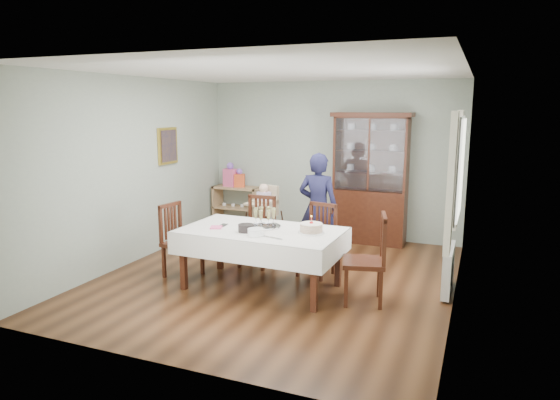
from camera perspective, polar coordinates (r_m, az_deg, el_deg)
The scene contains 25 objects.
floor at distance 6.80m, azimuth -0.35°, elevation -8.87°, with size 5.00×5.00×0.00m, color #593319.
room_shell at distance 6.92m, azimuth 1.33°, elevation 5.96°, with size 5.00×5.00×5.00m.
dining_table at distance 6.33m, azimuth -2.13°, elevation -6.69°, with size 2.03×1.21×0.76m.
china_cabinet at distance 8.43m, azimuth 10.30°, elevation 2.66°, with size 1.30×0.48×2.18m.
sideboard at distance 9.40m, azimuth -4.89°, elevation -0.86°, with size 0.90×0.38×0.80m.
picture_frame at distance 8.21m, azimuth -12.71°, elevation 6.06°, with size 0.04×0.48×0.58m, color gold.
window at distance 6.26m, azimuth 19.91°, elevation 3.40°, with size 0.04×1.02×1.22m, color white.
curtain_left at distance 5.66m, azimuth 18.96°, elevation 1.73°, with size 0.07×0.30×1.55m, color silver.
curtain_right at distance 6.89m, azimuth 19.59°, elevation 3.19°, with size 0.07×0.30×1.55m, color silver.
radiator at distance 6.53m, azimuth 18.68°, elevation -7.50°, with size 0.10×0.80×0.55m, color white.
chair_far_left at distance 7.24m, azimuth -2.65°, elevation -5.19°, with size 0.45×0.45×1.00m.
chair_far_right at distance 6.84m, azimuth 4.19°, elevation -6.21°, with size 0.51×0.51×0.97m.
chair_end_left at distance 6.92m, azimuth -11.14°, elevation -6.16°, with size 0.50×0.50×0.99m.
chair_end_right at distance 5.98m, azimuth 9.69°, elevation -8.62°, with size 0.57×0.57×1.06m.
woman at distance 7.33m, azimuth 4.36°, elevation -0.88°, with size 0.59×0.39×1.62m, color black.
high_chair at distance 7.99m, azimuth -1.83°, elevation -2.76°, with size 0.59×0.59×1.07m.
champagne_tray at distance 6.33m, azimuth -1.74°, elevation -2.46°, with size 0.40×0.40×0.24m.
birthday_cake at distance 6.06m, azimuth 3.59°, elevation -3.25°, with size 0.32×0.32×0.22m.
plate_stack_dark at distance 6.12m, azimuth -3.91°, elevation -3.22°, with size 0.20×0.20×0.09m, color black.
plate_stack_white at distance 5.93m, azimuth -2.77°, elevation -3.69°, with size 0.20×0.20×0.08m, color white.
napkin_stack at distance 6.35m, azimuth -7.31°, elevation -3.11°, with size 0.14×0.14×0.02m, color #ED578C.
cutlery at distance 6.49m, azimuth -6.75°, elevation -2.84°, with size 0.11×0.16×0.01m, color silver, non-canonical shape.
cake_knife at distance 5.83m, azimuth -1.00°, elevation -4.30°, with size 0.31×0.03×0.01m, color silver.
gift_bag_pink at distance 9.34m, azimuth -5.70°, elevation 2.77°, with size 0.26×0.19×0.45m.
gift_bag_orange at distance 9.26m, azimuth -4.65°, elevation 2.43°, with size 0.22×0.18×0.34m.
Camera 1 is at (2.45, -5.92, 2.27)m, focal length 32.00 mm.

